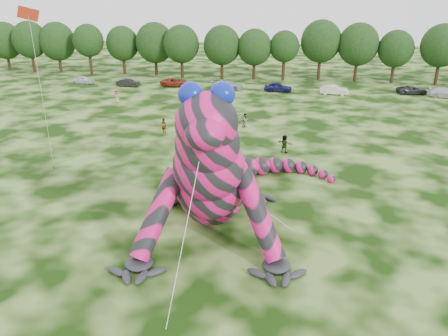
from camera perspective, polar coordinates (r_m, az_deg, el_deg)
ground at (r=27.35m, az=0.86°, el=-10.28°), size 240.00×240.00×0.00m
inflatable_gecko at (r=29.02m, az=-1.56°, el=2.99°), size 20.10×22.89×10.35m
flying_kite at (r=36.24m, az=-23.99°, el=16.60°), size 2.47×3.45×14.00m
tree_0 at (r=101.00m, az=-26.60°, el=14.02°), size 6.91×6.22×9.51m
tree_1 at (r=96.57m, az=-23.92°, el=14.27°), size 6.74×6.07×9.81m
tree_2 at (r=94.44m, az=-20.86°, el=14.51°), size 7.04×6.34×9.64m
tree_3 at (r=89.58m, az=-17.19°, el=14.56°), size 5.81×5.23×9.44m
tree_4 at (r=88.63m, az=-13.06°, el=14.75°), size 6.22×5.60×9.06m
tree_5 at (r=86.12m, az=-8.98°, el=15.09°), size 7.16×6.44×9.80m
tree_6 at (r=82.90m, az=-5.57°, el=14.89°), size 6.52×5.86×9.49m
tree_7 at (r=81.46m, az=-0.27°, el=14.87°), size 6.68×6.01×9.48m
tree_8 at (r=80.91m, az=3.99°, el=14.58°), size 6.14×5.53×8.94m
tree_9 at (r=80.96m, az=7.85°, el=14.34°), size 5.27×4.74×8.68m
tree_10 at (r=82.15m, az=12.48°, el=14.80°), size 7.09×6.38×10.50m
tree_11 at (r=82.36m, az=17.05°, el=14.24°), size 7.01×6.31×10.07m
tree_12 at (r=83.00m, az=21.41°, el=13.38°), size 5.99×5.39×8.97m
tree_13 at (r=84.06m, az=26.40°, el=13.13°), size 6.83×6.15×10.13m
car_0 at (r=81.23m, az=-17.84°, el=10.90°), size 3.92×2.12×1.27m
car_1 at (r=76.53m, az=-12.42°, el=10.82°), size 3.96×1.50×1.29m
car_2 at (r=75.41m, az=-6.39°, el=11.06°), size 5.01×2.40×1.38m
car_3 at (r=72.49m, az=0.40°, el=10.81°), size 5.33×2.59×1.50m
car_4 at (r=71.24m, az=7.08°, el=10.46°), size 4.44×1.90×1.50m
car_5 at (r=70.70m, az=14.21°, el=9.85°), size 4.45×1.86×1.43m
car_6 at (r=74.92m, az=23.35°, el=9.34°), size 4.90×2.80×1.29m
car_7 at (r=74.38m, az=27.08°, el=8.73°), size 5.38×3.06×1.47m
spectator_5 at (r=43.10m, az=7.91°, el=3.13°), size 1.72×1.18×1.79m
spectator_1 at (r=51.10m, az=2.80°, el=6.22°), size 0.97×1.03×1.68m
spectator_0 at (r=49.31m, az=-7.85°, el=5.49°), size 0.73×0.60×1.73m
spectator_4 at (r=64.84m, az=-13.86°, el=9.00°), size 0.94×0.68×1.77m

